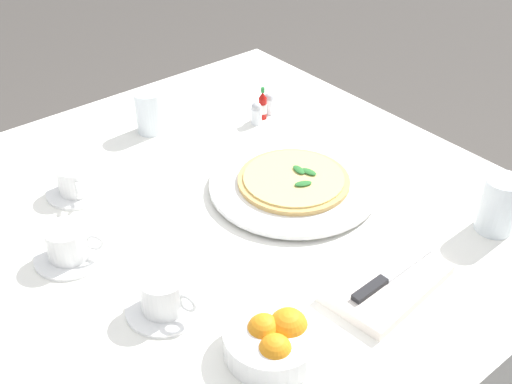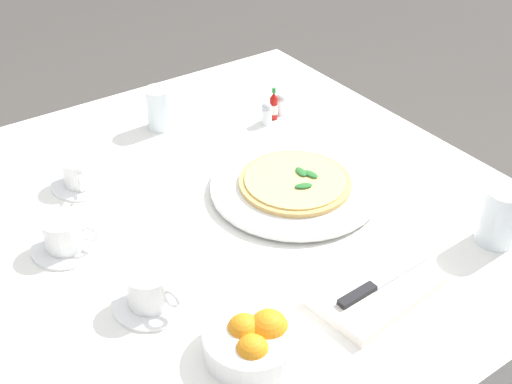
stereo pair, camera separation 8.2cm
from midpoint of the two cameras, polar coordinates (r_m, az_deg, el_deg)
The scene contains 14 objects.
dining_table at distance 1.35m, azimuth -5.08°, elevation -6.01°, with size 1.15×1.15×0.73m.
pizza_plate at distance 1.31m, azimuth 1.60°, elevation 0.58°, with size 0.35×0.35×0.02m.
pizza at distance 1.31m, azimuth 1.63°, elevation 1.08°, with size 0.23×0.23×0.02m.
coffee_cup_near_right at distance 1.19m, azimuth -18.35°, elevation -4.54°, with size 0.13×0.13×0.07m.
coffee_cup_far_right at distance 1.36m, azimuth -17.47°, elevation 0.91°, with size 0.13×0.13×0.06m.
coffee_cup_right_edge at distance 1.06m, azimuth -10.49°, elevation -9.16°, with size 0.13×0.13×0.07m.
water_glass_back_corner at distance 1.53m, azimuth -11.05°, elevation 6.80°, with size 0.06×0.06×0.10m.
water_glass_far_left at distance 1.26m, azimuth 19.15°, elevation -1.42°, with size 0.07×0.07×0.11m.
napkin_folded at distance 1.11m, azimuth 9.59°, elevation -8.05°, with size 0.23×0.15×0.02m.
dinner_knife at distance 1.10m, azimuth 9.76°, elevation -7.45°, with size 0.20×0.03×0.01m.
citrus_bowl at distance 0.98m, azimuth -0.80°, elevation -13.06°, with size 0.15×0.15×0.07m.
hot_sauce_bottle at distance 1.56m, azimuth -0.91°, elevation 7.70°, with size 0.02×0.02×0.08m.
salt_shaker at distance 1.59m, azimuth -0.34°, elevation 7.84°, with size 0.03×0.03×0.06m.
pepper_shaker at distance 1.54m, azimuth -1.49°, elevation 6.96°, with size 0.03×0.03×0.06m.
Camera 1 is at (-0.58, -0.83, 1.49)m, focal length 44.63 mm.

